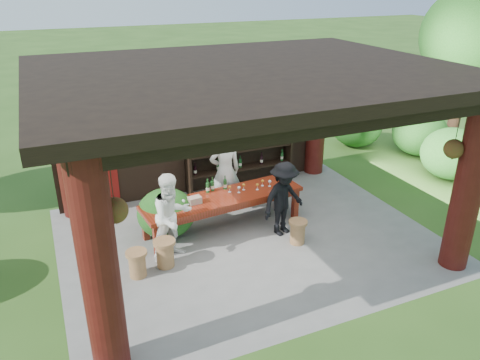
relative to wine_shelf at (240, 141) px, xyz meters
name	(u,v)px	position (x,y,z in m)	size (l,w,h in m)	color
ground	(248,238)	(-0.90, -2.45, -1.23)	(90.00, 90.00, 0.00)	#2D5119
pavilion	(239,134)	(-0.91, -2.02, 0.90)	(7.50, 6.00, 3.60)	slate
wine_shelf	(240,141)	(0.00, 0.00, 0.00)	(2.80, 0.42, 2.46)	black
tasting_table	(223,201)	(-1.19, -1.85, -0.60)	(3.54, 1.23, 0.75)	#5F210D
stool_near_left	(165,253)	(-2.72, -2.76, -0.94)	(0.41, 0.41, 0.54)	olive
stool_near_right	(298,231)	(-0.05, -3.02, -0.97)	(0.38, 0.38, 0.50)	olive
stool_far_left	(137,263)	(-3.26, -2.87, -0.96)	(0.39, 0.39, 0.51)	olive
host	(225,171)	(-0.84, -1.10, -0.26)	(0.71, 0.47, 1.95)	silver
guest_woman	(172,217)	(-2.48, -2.51, -0.37)	(0.84, 0.65, 1.72)	white
guest_man	(284,199)	(-0.14, -2.55, -0.44)	(1.03, 0.59, 1.59)	black
table_bottles	(215,184)	(-1.25, -1.52, -0.33)	(0.48, 0.12, 0.31)	#194C1E
table_glasses	(241,188)	(-0.75, -1.79, -0.41)	(2.08, 0.33, 0.15)	silver
napkin_basket	(195,200)	(-1.84, -1.93, -0.41)	(0.26, 0.18, 0.14)	#BF6672
shrubs	(330,186)	(1.42, -1.94, -0.68)	(14.22, 8.44, 1.36)	#194C14
trees	(356,52)	(2.44, -1.06, 2.13)	(21.09, 9.71, 4.80)	#3F2819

